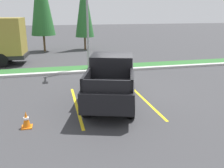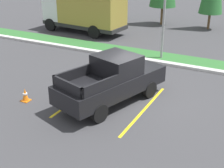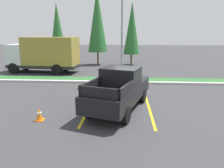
# 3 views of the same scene
# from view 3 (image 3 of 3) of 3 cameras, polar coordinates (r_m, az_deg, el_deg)

# --- Properties ---
(ground_plane) EXTENTS (120.00, 120.00, 0.00)m
(ground_plane) POSITION_cam_3_polar(r_m,az_deg,el_deg) (11.60, 6.78, -5.53)
(ground_plane) COLOR #38383A
(parking_line_near) EXTENTS (0.12, 4.80, 0.01)m
(parking_line_near) POSITION_cam_3_polar(r_m,az_deg,el_deg) (11.04, -6.28, -6.50)
(parking_line_near) COLOR yellow
(parking_line_near) RESTS_ON ground
(parking_line_far) EXTENTS (0.12, 4.80, 0.01)m
(parking_line_far) POSITION_cam_3_polar(r_m,az_deg,el_deg) (10.94, 10.04, -6.81)
(parking_line_far) COLOR yellow
(parking_line_far) RESTS_ON ground
(curb_strip) EXTENTS (56.00, 0.40, 0.15)m
(curb_strip) POSITION_cam_3_polar(r_m,az_deg,el_deg) (16.38, 5.96, 0.41)
(curb_strip) COLOR #B2B2AD
(curb_strip) RESTS_ON ground
(grass_median) EXTENTS (56.00, 1.80, 0.06)m
(grass_median) POSITION_cam_3_polar(r_m,az_deg,el_deg) (17.47, 5.84, 1.08)
(grass_median) COLOR #2D662D
(grass_median) RESTS_ON ground
(pickup_truck_main) EXTENTS (3.37, 5.54, 2.10)m
(pickup_truck_main) POSITION_cam_3_polar(r_m,az_deg,el_deg) (10.61, 1.98, -1.37)
(pickup_truck_main) COLOR black
(pickup_truck_main) RESTS_ON ground
(cargo_truck_distant) EXTENTS (6.98, 3.02, 3.40)m
(cargo_truck_distant) POSITION_cam_3_polar(r_m,az_deg,el_deg) (21.75, -17.64, 7.81)
(cargo_truck_distant) COLOR black
(cargo_truck_distant) RESTS_ON ground
(street_light) EXTENTS (0.24, 1.49, 6.50)m
(street_light) POSITION_cam_3_polar(r_m,az_deg,el_deg) (16.69, 2.66, 13.59)
(street_light) COLOR gray
(street_light) RESTS_ON ground
(cypress_tree_leftmost) EXTENTS (1.87, 1.87, 7.20)m
(cypress_tree_leftmost) POSITION_cam_3_polar(r_m,az_deg,el_deg) (26.41, -14.45, 14.12)
(cypress_tree_leftmost) COLOR brown
(cypress_tree_leftmost) RESTS_ON ground
(cypress_tree_left_inner) EXTENTS (2.29, 2.29, 8.80)m
(cypress_tree_left_inner) POSITION_cam_3_polar(r_m,az_deg,el_deg) (25.97, -3.96, 16.60)
(cypress_tree_left_inner) COLOR brown
(cypress_tree_left_inner) RESTS_ON ground
(cypress_tree_center) EXTENTS (1.90, 1.90, 7.30)m
(cypress_tree_center) POSITION_cam_3_polar(r_m,az_deg,el_deg) (25.91, 5.35, 14.62)
(cypress_tree_center) COLOR brown
(cypress_tree_center) RESTS_ON ground
(traffic_cone) EXTENTS (0.36, 0.36, 0.60)m
(traffic_cone) POSITION_cam_3_polar(r_m,az_deg,el_deg) (9.95, -18.96, -7.69)
(traffic_cone) COLOR orange
(traffic_cone) RESTS_ON ground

